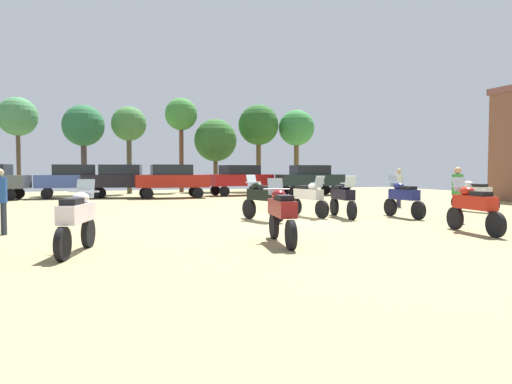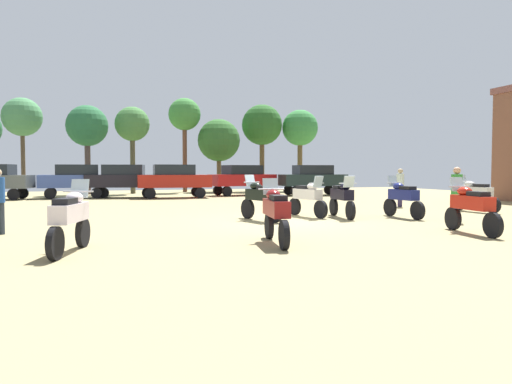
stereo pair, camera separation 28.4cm
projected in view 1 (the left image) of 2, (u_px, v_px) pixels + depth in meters
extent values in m
cube|color=#928458|center=(285.00, 221.00, 15.19)|extent=(44.00, 52.00, 0.02)
cylinder|color=black|center=(322.00, 209.00, 16.03)|extent=(0.26, 0.64, 0.63)
cylinder|color=black|center=(295.00, 206.00, 17.31)|extent=(0.26, 0.64, 0.63)
cube|color=silver|center=(308.00, 194.00, 16.65)|extent=(0.64, 1.33, 0.36)
ellipsoid|color=silver|center=(313.00, 186.00, 16.39)|extent=(0.42, 0.54, 0.24)
cube|color=black|center=(304.00, 187.00, 16.83)|extent=(0.42, 0.61, 0.12)
cube|color=silver|center=(319.00, 182.00, 16.11)|extent=(0.39, 0.23, 0.39)
cylinder|color=#B7B7BC|center=(318.00, 183.00, 16.20)|extent=(0.61, 0.18, 0.04)
cylinder|color=black|center=(274.00, 226.00, 11.28)|extent=(0.22, 0.64, 0.63)
cylinder|color=black|center=(291.00, 235.00, 9.66)|extent=(0.22, 0.64, 0.63)
cube|color=maroon|center=(282.00, 208.00, 10.45)|extent=(0.57, 1.44, 0.36)
ellipsoid|color=maroon|center=(279.00, 195.00, 10.75)|extent=(0.39, 0.52, 0.24)
cube|color=black|center=(284.00, 198.00, 10.20)|extent=(0.38, 0.60, 0.12)
cube|color=silver|center=(275.00, 186.00, 11.08)|extent=(0.38, 0.21, 0.39)
cylinder|color=#B7B7BC|center=(276.00, 189.00, 10.98)|extent=(0.62, 0.13, 0.04)
cylinder|color=black|center=(88.00, 233.00, 9.96)|extent=(0.29, 0.64, 0.63)
cylinder|color=black|center=(63.00, 244.00, 8.46)|extent=(0.29, 0.64, 0.63)
cube|color=silver|center=(76.00, 213.00, 9.19)|extent=(0.70, 1.32, 0.36)
ellipsoid|color=silver|center=(81.00, 198.00, 9.46)|extent=(0.44, 0.55, 0.24)
cube|color=black|center=(72.00, 202.00, 8.95)|extent=(0.45, 0.62, 0.12)
cube|color=silver|center=(85.00, 188.00, 9.77)|extent=(0.39, 0.25, 0.39)
cylinder|color=#B7B7BC|center=(84.00, 192.00, 9.68)|extent=(0.60, 0.21, 0.04)
cylinder|color=black|center=(390.00, 207.00, 16.99)|extent=(0.14, 0.63, 0.63)
cylinder|color=black|center=(418.00, 210.00, 15.60)|extent=(0.14, 0.63, 0.63)
cube|color=navy|center=(404.00, 195.00, 16.27)|extent=(0.40, 1.28, 0.36)
ellipsoid|color=navy|center=(399.00, 186.00, 16.53)|extent=(0.34, 0.49, 0.24)
cube|color=black|center=(408.00, 188.00, 16.06)|extent=(0.32, 0.57, 0.12)
cube|color=silver|center=(393.00, 181.00, 16.82)|extent=(0.37, 0.16, 0.39)
cylinder|color=#B7B7BC|center=(395.00, 183.00, 16.73)|extent=(0.62, 0.06, 0.04)
cylinder|color=black|center=(455.00, 218.00, 13.03)|extent=(0.20, 0.64, 0.63)
cylinder|color=black|center=(496.00, 225.00, 11.43)|extent=(0.20, 0.64, 0.63)
cube|color=#B61F11|center=(474.00, 202.00, 12.21)|extent=(0.55, 1.42, 0.36)
ellipsoid|color=#B61F11|center=(467.00, 191.00, 12.50)|extent=(0.38, 0.52, 0.24)
cube|color=black|center=(481.00, 194.00, 11.96)|extent=(0.37, 0.60, 0.12)
cube|color=silver|center=(459.00, 184.00, 12.84)|extent=(0.38, 0.20, 0.39)
cylinder|color=#B7B7BC|center=(461.00, 186.00, 12.74)|extent=(0.62, 0.12, 0.04)
cylinder|color=black|center=(249.00, 209.00, 15.97)|extent=(0.31, 0.68, 0.67)
cylinder|color=black|center=(277.00, 212.00, 14.71)|extent=(0.31, 0.68, 0.67)
cube|color=black|center=(262.00, 195.00, 15.32)|extent=(0.72, 1.36, 0.36)
ellipsoid|color=black|center=(257.00, 186.00, 15.54)|extent=(0.44, 0.55, 0.24)
cube|color=black|center=(267.00, 188.00, 15.12)|extent=(0.45, 0.62, 0.12)
cube|color=silver|center=(252.00, 180.00, 15.80)|extent=(0.39, 0.25, 0.39)
cylinder|color=#B7B7BC|center=(253.00, 182.00, 15.72)|extent=(0.60, 0.21, 0.04)
cylinder|color=black|center=(458.00, 202.00, 19.52)|extent=(0.17, 0.64, 0.63)
cylinder|color=black|center=(492.00, 205.00, 18.03)|extent=(0.17, 0.64, 0.63)
cube|color=silver|center=(474.00, 191.00, 18.75)|extent=(0.48, 1.42, 0.36)
ellipsoid|color=silver|center=(468.00, 184.00, 19.02)|extent=(0.36, 0.51, 0.24)
cube|color=black|center=(480.00, 185.00, 18.52)|extent=(0.35, 0.58, 0.12)
cube|color=silver|center=(461.00, 179.00, 19.33)|extent=(0.37, 0.18, 0.39)
cylinder|color=#B7B7BC|center=(463.00, 181.00, 19.24)|extent=(0.62, 0.09, 0.04)
cylinder|color=black|center=(352.00, 210.00, 15.56)|extent=(0.21, 0.65, 0.63)
cylinder|color=black|center=(334.00, 207.00, 17.16)|extent=(0.21, 0.65, 0.63)
cube|color=black|center=(343.00, 194.00, 16.34)|extent=(0.55, 1.43, 0.36)
ellipsoid|color=black|center=(346.00, 187.00, 16.02)|extent=(0.38, 0.52, 0.24)
cube|color=black|center=(340.00, 187.00, 16.56)|extent=(0.37, 0.60, 0.12)
cube|color=silver|center=(350.00, 182.00, 15.67)|extent=(0.38, 0.20, 0.39)
cylinder|color=#B7B7BC|center=(349.00, 183.00, 15.77)|extent=(0.62, 0.12, 0.04)
cylinder|color=black|center=(225.00, 191.00, 29.79)|extent=(0.67, 0.33, 0.64)
cylinder|color=black|center=(215.00, 190.00, 31.04)|extent=(0.67, 0.33, 0.64)
cylinder|color=black|center=(264.00, 190.00, 31.22)|extent=(0.67, 0.33, 0.64)
cylinder|color=black|center=(254.00, 190.00, 32.47)|extent=(0.67, 0.33, 0.64)
cube|color=#A11617|center=(240.00, 180.00, 31.10)|extent=(4.55, 2.55, 0.75)
cube|color=black|center=(240.00, 170.00, 31.07)|extent=(2.61, 1.98, 0.61)
cylinder|color=black|center=(94.00, 193.00, 27.36)|extent=(0.67, 0.34, 0.64)
cylinder|color=black|center=(99.00, 192.00, 28.78)|extent=(0.67, 0.34, 0.64)
cylinder|color=black|center=(145.00, 193.00, 27.77)|extent=(0.67, 0.34, 0.64)
cylinder|color=black|center=(147.00, 192.00, 29.19)|extent=(0.67, 0.34, 0.64)
cube|color=black|center=(121.00, 181.00, 28.24)|extent=(4.56, 2.58, 0.75)
cube|color=black|center=(121.00, 170.00, 28.21)|extent=(2.62, 2.00, 0.61)
cylinder|color=black|center=(10.00, 195.00, 25.73)|extent=(0.67, 0.32, 0.64)
cylinder|color=black|center=(19.00, 193.00, 27.14)|extent=(0.67, 0.32, 0.64)
cylinder|color=black|center=(148.00, 194.00, 26.92)|extent=(0.65, 0.24, 0.64)
cylinder|color=black|center=(146.00, 192.00, 28.29)|extent=(0.65, 0.24, 0.64)
cylinder|color=black|center=(198.00, 193.00, 27.81)|extent=(0.65, 0.24, 0.64)
cylinder|color=black|center=(194.00, 192.00, 29.18)|extent=(0.65, 0.24, 0.64)
cube|color=maroon|center=(172.00, 181.00, 28.02)|extent=(4.34, 1.91, 0.75)
cube|color=black|center=(171.00, 170.00, 27.99)|extent=(2.40, 1.64, 0.61)
cylinder|color=black|center=(47.00, 194.00, 26.67)|extent=(0.65, 0.26, 0.64)
cylinder|color=black|center=(48.00, 193.00, 28.00)|extent=(0.65, 0.26, 0.64)
cylinder|color=black|center=(101.00, 193.00, 27.78)|extent=(0.65, 0.26, 0.64)
cylinder|color=black|center=(99.00, 192.00, 29.11)|extent=(0.65, 0.26, 0.64)
cube|color=#374D92|center=(74.00, 181.00, 27.86)|extent=(4.39, 2.04, 0.75)
cube|color=black|center=(74.00, 170.00, 27.83)|extent=(2.45, 1.71, 0.61)
cylinder|color=black|center=(293.00, 191.00, 30.08)|extent=(0.65, 0.26, 0.64)
cylinder|color=black|center=(286.00, 190.00, 31.46)|extent=(0.65, 0.26, 0.64)
cylinder|color=black|center=(335.00, 191.00, 30.86)|extent=(0.65, 0.26, 0.64)
cylinder|color=black|center=(326.00, 190.00, 32.25)|extent=(0.65, 0.26, 0.64)
cube|color=#192728|center=(310.00, 180.00, 31.13)|extent=(4.40, 2.06, 0.75)
cube|color=black|center=(310.00, 170.00, 31.10)|extent=(2.46, 1.72, 0.61)
cylinder|color=#223547|center=(457.00, 208.00, 15.10)|extent=(0.14, 0.14, 0.85)
cylinder|color=#223547|center=(457.00, 209.00, 14.94)|extent=(0.14, 0.14, 0.85)
cylinder|color=#2F872F|center=(457.00, 185.00, 14.99)|extent=(0.48, 0.48, 0.68)
sphere|color=tan|center=(458.00, 171.00, 14.97)|extent=(0.23, 0.23, 0.23)
cylinder|color=#2D3641|center=(4.00, 219.00, 11.91)|extent=(0.14, 0.14, 0.82)
cylinder|color=#1F4990|center=(0.00, 190.00, 11.81)|extent=(0.47, 0.47, 0.65)
cylinder|color=#312847|center=(399.00, 198.00, 21.18)|extent=(0.14, 0.14, 0.84)
cylinder|color=#312847|center=(398.00, 197.00, 21.35)|extent=(0.14, 0.14, 0.84)
cylinder|color=silver|center=(399.00, 181.00, 21.23)|extent=(0.41, 0.41, 0.67)
sphere|color=tan|center=(399.00, 171.00, 21.21)|extent=(0.23, 0.23, 0.23)
cylinder|color=#4E4A31|center=(129.00, 163.00, 33.19)|extent=(0.35, 0.35, 4.41)
sphere|color=#41783A|center=(129.00, 124.00, 33.07)|extent=(2.44, 2.44, 2.44)
cylinder|color=brown|center=(216.00, 171.00, 36.60)|extent=(0.34, 0.34, 3.27)
sphere|color=#2F6328|center=(215.00, 140.00, 36.50)|extent=(3.30, 3.30, 3.30)
cylinder|color=brown|center=(181.00, 157.00, 35.80)|extent=(0.34, 0.34, 5.40)
sphere|color=#3B8136|center=(181.00, 114.00, 35.65)|extent=(2.46, 2.46, 2.46)
cylinder|color=brown|center=(296.00, 163.00, 38.34)|extent=(0.40, 0.40, 4.48)
sphere|color=#34813B|center=(296.00, 128.00, 38.20)|extent=(2.92, 2.92, 2.92)
cylinder|color=brown|center=(259.00, 162.00, 37.79)|extent=(0.39, 0.39, 4.60)
sphere|color=#275C22|center=(259.00, 125.00, 37.65)|extent=(3.25, 3.25, 3.25)
cylinder|color=#4D3C36|center=(84.00, 165.00, 32.04)|extent=(0.38, 0.38, 4.09)
sphere|color=#276438|center=(83.00, 125.00, 31.92)|extent=(2.81, 2.81, 2.81)
cylinder|color=#4F3E2C|center=(19.00, 160.00, 31.56)|extent=(0.28, 0.28, 4.70)
sphere|color=#44814D|center=(18.00, 116.00, 31.43)|extent=(2.60, 2.60, 2.60)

